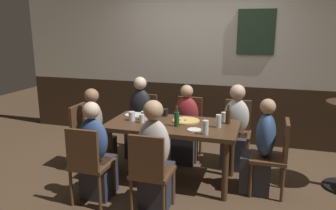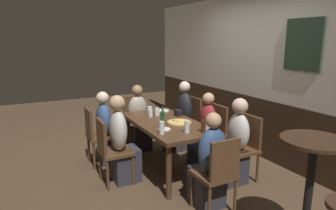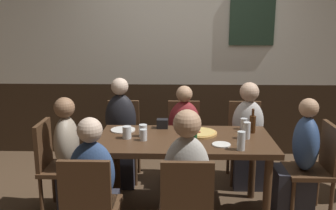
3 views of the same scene
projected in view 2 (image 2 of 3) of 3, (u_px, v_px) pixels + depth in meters
The scene contains 30 objects.
ground_plane at pixel (166, 171), 4.30m from camera, with size 12.00×12.00×0.00m, color #4C3826.
wall_back at pixel (258, 75), 4.75m from camera, with size 6.40×0.13×2.60m.
dining_table at pixel (166, 128), 4.15m from camera, with size 1.58×0.81×0.74m.
chair_mid_far at pixel (214, 130), 4.56m from camera, with size 0.40×0.40×0.88m.
chair_left_far at pixel (190, 120), 5.16m from camera, with size 0.40×0.40×0.88m.
chair_right_far at pixel (245, 144), 3.95m from camera, with size 0.40×0.40×0.88m.
chair_left_near at pixel (97, 133), 4.42m from camera, with size 0.40×0.40×0.88m.
chair_mid_near at pixel (110, 148), 3.82m from camera, with size 0.40×0.40×0.88m.
chair_head_west at pixel (135, 118), 5.23m from camera, with size 0.40×0.40×0.88m.
chair_head_east at pixel (218, 172), 3.14m from camera, with size 0.40×0.40×0.88m.
person_mid_far at pixel (205, 134), 4.49m from camera, with size 0.34×0.37×1.10m.
person_left_far at pixel (182, 121), 5.09m from camera, with size 0.34×0.37×1.18m.
person_right_far at pixel (235, 147), 3.88m from camera, with size 0.34×0.37×1.14m.
person_left_near at pixel (107, 133), 4.50m from camera, with size 0.34×0.37×1.12m.
person_mid_near at pixel (122, 146), 3.89m from camera, with size 0.34×0.37×1.18m.
person_head_west at pixel (139, 122), 5.10m from camera, with size 0.37×0.34×1.11m.
person_head_east at pixel (209, 168), 3.29m from camera, with size 0.37×0.34×1.12m.
pizza at pixel (179, 122), 4.07m from camera, with size 0.34×0.34×0.03m.
tumbler_water at pixel (150, 111), 4.57m from camera, with size 0.08×0.08×0.11m.
beer_glass_tall at pixel (187, 128), 3.64m from camera, with size 0.06×0.06×0.15m.
beer_glass_half at pixel (151, 114), 4.41m from camera, with size 0.06×0.06×0.10m.
tumbler_short at pixel (208, 126), 3.75m from camera, with size 0.07×0.07×0.11m.
pint_glass_pale at pixel (162, 129), 3.59m from camera, with size 0.07×0.07×0.16m.
pint_glass_amber at pixel (157, 112), 4.47m from camera, with size 0.07×0.07×0.11m.
beer_bottle_green at pixel (163, 117), 4.00m from camera, with size 0.06×0.06×0.24m.
beer_bottle_brown at pixel (203, 126), 3.64m from camera, with size 0.06×0.06×0.23m.
plate_white_large at pixel (162, 111), 4.75m from camera, with size 0.24×0.24×0.01m, color white.
plate_white_small at pixel (164, 129), 3.78m from camera, with size 0.16×0.16×0.01m, color white.
condiment_caddy at pixel (178, 113), 4.45m from camera, with size 0.11×0.09×0.09m, color black.
side_bar_table at pixel (309, 186), 2.59m from camera, with size 0.56×0.56×1.05m.
Camera 2 is at (3.54, -1.82, 1.88)m, focal length 31.58 mm.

